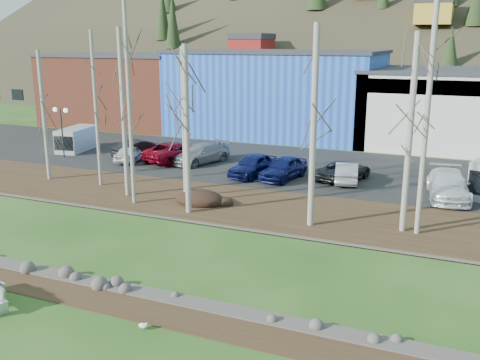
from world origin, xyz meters
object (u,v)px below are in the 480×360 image
at_px(car_3, 201,154).
at_px(car_6, 344,171).
at_px(car_1, 141,149).
at_px(car_0, 131,153).
at_px(car_8, 284,168).
at_px(street_lamp, 61,119).
at_px(car_2, 175,151).
at_px(seagull, 143,326).
at_px(van_grey, 76,139).
at_px(car_5, 347,172).
at_px(car_4, 253,165).
at_px(car_7, 448,185).

height_order(car_3, car_6, car_3).
xyz_separation_m(car_1, car_6, (16.33, -0.57, -0.10)).
xyz_separation_m(car_1, car_3, (5.19, 0.36, -0.02)).
xyz_separation_m(car_0, car_8, (12.54, -0.55, 0.10)).
bearing_deg(street_lamp, car_2, 21.98).
relative_size(car_2, car_6, 1.16).
bearing_deg(seagull, van_grey, 126.52).
height_order(street_lamp, car_0, street_lamp).
distance_m(car_0, van_grey, 7.00).
height_order(car_0, car_8, car_8).
height_order(car_5, car_8, car_8).
relative_size(street_lamp, car_3, 0.79).
relative_size(seagull, car_4, 0.09).
height_order(seagull, car_0, car_0).
distance_m(car_5, car_7, 6.45).
bearing_deg(car_6, car_5, 142.46).
bearing_deg(car_7, car_1, 166.41).
bearing_deg(car_5, street_lamp, -8.36).
relative_size(car_0, car_8, 0.86).
bearing_deg(street_lamp, car_8, 8.21).
height_order(car_3, car_8, car_8).
distance_m(car_0, car_6, 16.35).
xyz_separation_m(car_4, car_7, (12.61, -0.51, 0.04)).
bearing_deg(car_3, van_grey, -161.81).
distance_m(street_lamp, van_grey, 3.58).
height_order(seagull, car_4, car_4).
relative_size(car_3, car_4, 1.14).
distance_m(car_0, car_7, 22.96).
xyz_separation_m(car_0, van_grey, (-6.76, 1.79, 0.31)).
bearing_deg(street_lamp, car_6, 11.25).
height_order(car_3, car_7, car_7).
height_order(car_0, car_4, car_4).
distance_m(car_0, car_8, 12.55).
relative_size(street_lamp, car_4, 0.90).
bearing_deg(seagull, car_1, 116.51).
distance_m(street_lamp, car_8, 18.51).
bearing_deg(car_4, street_lamp, -168.01).
distance_m(car_5, van_grey, 23.44).
bearing_deg(car_5, car_2, -16.31).
xyz_separation_m(car_2, car_8, (9.48, -2.00, 0.00)).
bearing_deg(car_3, street_lamp, -148.08).
bearing_deg(seagull, car_8, 88.59).
distance_m(street_lamp, car_0, 6.38).
height_order(street_lamp, car_4, street_lamp).
xyz_separation_m(car_0, car_1, (0.01, 1.27, 0.10)).
xyz_separation_m(seagull, car_2, (-11.40, 22.11, 0.74)).
xyz_separation_m(car_0, car_6, (16.34, 0.70, 0.00)).
bearing_deg(street_lamp, car_5, 10.13).
bearing_deg(seagull, car_3, 105.69).
relative_size(seagull, car_6, 0.08).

